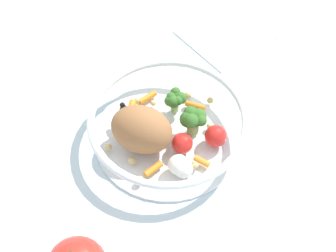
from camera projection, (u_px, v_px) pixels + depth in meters
ground_plane at (173, 127)px, 0.75m from camera, size 2.40×2.40×0.00m
food_container at (164, 128)px, 0.70m from camera, size 0.24×0.24×0.08m
folded_napkin at (224, 35)px, 0.87m from camera, size 0.14×0.14×0.01m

